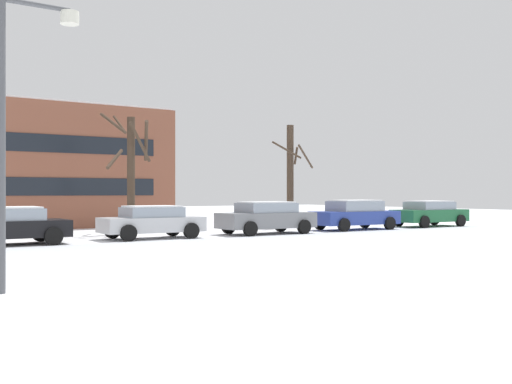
{
  "coord_description": "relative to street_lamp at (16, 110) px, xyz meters",
  "views": [
    {
      "loc": [
        0.35,
        -13.58,
        1.86
      ],
      "look_at": [
        13.36,
        5.53,
        1.88
      ],
      "focal_mm": 43.39,
      "sensor_mm": 36.0,
      "label": 1
    }
  ],
  "objects": [
    {
      "name": "parked_car_gray",
      "position": [
        13.23,
        10.64,
        -2.65
      ],
      "size": [
        4.44,
        2.17,
        1.45
      ],
      "color": "slate",
      "rests_on": "ground"
    },
    {
      "name": "parked_car_silver",
      "position": [
        7.77,
        10.92,
        -2.71
      ],
      "size": [
        4.14,
        2.1,
        1.33
      ],
      "color": "silver",
      "rests_on": "ground"
    },
    {
      "name": "tree_far_mid",
      "position": [
        17.17,
        13.99,
        -0.59
      ],
      "size": [
        2.39,
        1.48,
        5.44
      ],
      "color": "#423326",
      "rests_on": "ground"
    },
    {
      "name": "street_lamp",
      "position": [
        0.0,
        0.0,
        0.0
      ],
      "size": [
        1.53,
        0.36,
        5.58
      ],
      "color": "#4C4F54",
      "rests_on": "ground"
    },
    {
      "name": "tree_far_right",
      "position": [
        8.3,
        14.37,
        -0.41
      ],
      "size": [
        2.18,
        2.37,
        5.49
      ],
      "color": "#423326",
      "rests_on": "ground"
    },
    {
      "name": "building_far_right",
      "position": [
        6.26,
        23.49,
        -0.12
      ],
      "size": [
        13.46,
        8.67,
        6.57
      ],
      "color": "brown",
      "rests_on": "ground"
    },
    {
      "name": "parked_car_blue",
      "position": [
        18.68,
        10.69,
        -2.64
      ],
      "size": [
        4.65,
        2.15,
        1.49
      ],
      "color": "#283D93",
      "rests_on": "ground"
    },
    {
      "name": "parked_car_green",
      "position": [
        24.14,
        10.58,
        -2.67
      ],
      "size": [
        4.44,
        2.17,
        1.41
      ],
      "color": "#1E6038",
      "rests_on": "ground"
    },
    {
      "name": "parked_car_black",
      "position": [
        2.31,
        10.95,
        -2.69
      ],
      "size": [
        4.03,
        2.22,
        1.36
      ],
      "color": "black",
      "rests_on": "ground"
    }
  ]
}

